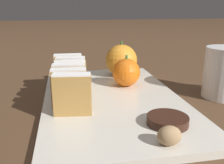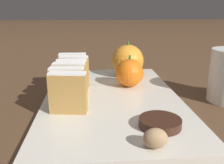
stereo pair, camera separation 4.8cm
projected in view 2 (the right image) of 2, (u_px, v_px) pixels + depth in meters
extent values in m
plane|color=#513823|center=(112.00, 102.00, 0.49)|extent=(6.00, 6.00, 0.00)
cube|color=silver|center=(112.00, 99.00, 0.49)|extent=(0.26, 0.43, 0.01)
cube|color=#B28442|center=(68.00, 94.00, 0.41)|extent=(0.06, 0.03, 0.07)
cube|color=white|center=(67.00, 73.00, 0.40)|extent=(0.06, 0.03, 0.00)
cube|color=#B28442|center=(67.00, 87.00, 0.44)|extent=(0.06, 0.02, 0.07)
cube|color=white|center=(66.00, 68.00, 0.43)|extent=(0.06, 0.02, 0.00)
cube|color=#B28442|center=(70.00, 82.00, 0.47)|extent=(0.06, 0.03, 0.07)
cube|color=white|center=(69.00, 64.00, 0.46)|extent=(0.06, 0.03, 0.00)
cube|color=#B28442|center=(72.00, 77.00, 0.50)|extent=(0.06, 0.03, 0.07)
cube|color=white|center=(71.00, 60.00, 0.49)|extent=(0.06, 0.03, 0.00)
cube|color=#B28442|center=(74.00, 73.00, 0.53)|extent=(0.06, 0.03, 0.07)
cube|color=white|center=(74.00, 57.00, 0.52)|extent=(0.06, 0.03, 0.00)
cube|color=#B28442|center=(73.00, 69.00, 0.57)|extent=(0.06, 0.02, 0.07)
cube|color=white|center=(72.00, 54.00, 0.56)|extent=(0.06, 0.02, 0.00)
sphere|color=orange|center=(130.00, 73.00, 0.54)|extent=(0.06, 0.06, 0.06)
cylinder|color=#38702D|center=(130.00, 58.00, 0.53)|extent=(0.01, 0.01, 0.01)
sphere|color=orange|center=(128.00, 61.00, 0.62)|extent=(0.08, 0.08, 0.08)
cylinder|color=#38702D|center=(128.00, 43.00, 0.61)|extent=(0.01, 0.01, 0.01)
ellipsoid|color=tan|center=(155.00, 138.00, 0.31)|extent=(0.03, 0.03, 0.03)
cylinder|color=#381E14|center=(160.00, 123.00, 0.37)|extent=(0.06, 0.06, 0.01)
cone|color=#2D7538|center=(75.00, 66.00, 0.61)|extent=(0.05, 0.05, 0.06)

